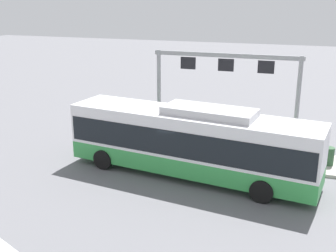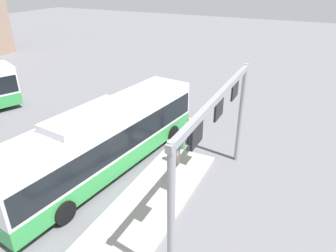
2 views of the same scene
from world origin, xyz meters
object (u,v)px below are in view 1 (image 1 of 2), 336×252
bus_main (191,140)px  trash_bin (329,156)px  person_boarding (134,132)px  person_waiting_near (176,132)px

bus_main → trash_bin: bearing=-145.6°
bus_main → person_boarding: bearing=-26.8°
person_waiting_near → trash_bin: 8.03m
trash_bin → person_waiting_near: bearing=0.7°
trash_bin → person_boarding: bearing=2.2°
person_boarding → trash_bin: bearing=62.9°
bus_main → person_boarding: (4.12, -2.79, -0.92)m
trash_bin → bus_main: bearing=27.1°
person_waiting_near → trash_bin: bearing=86.1°
person_boarding → trash_bin: size_ratio=1.86×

